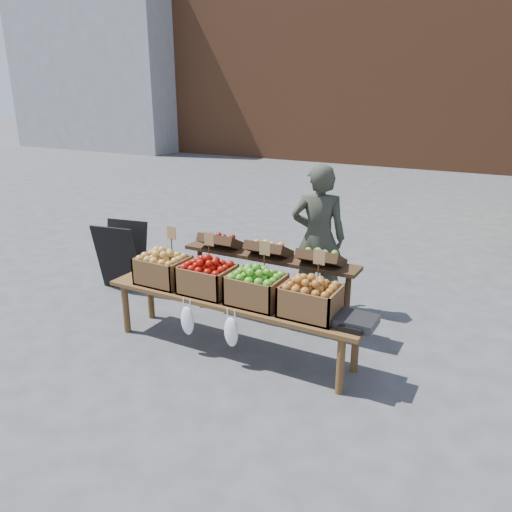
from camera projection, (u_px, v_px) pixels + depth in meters
The scene contains 12 objects.
ground at pixel (194, 335), 5.33m from camera, with size 80.00×80.00×0.00m, color #48484B.
brick_building at pixel (456, 8), 16.22m from camera, with size 24.00×4.00×10.00m, color brown.
grey_building at pixel (100, 64), 21.39m from camera, with size 8.00×3.00×7.00m, color gray.
vendor at pixel (318, 238), 5.74m from camera, with size 0.63×0.41×1.72m, color #313429.
chalkboard_sign at pixel (122, 256), 6.45m from camera, with size 0.59×0.32×0.89m, color black, non-canonical shape.
back_table at pixel (268, 279), 5.44m from camera, with size 2.10×0.44×1.04m, color #362213, non-canonical shape.
display_bench at pixel (232, 324), 4.93m from camera, with size 2.70×0.56×0.57m, color #56391C, non-canonical shape.
crate_golden_apples at pixel (163, 270), 5.17m from camera, with size 0.50×0.40×0.28m, color #A79B37, non-canonical shape.
crate_russet_pears at pixel (207, 279), 4.92m from camera, with size 0.50×0.40×0.28m, color maroon, non-canonical shape.
crate_red_apples at pixel (256, 289), 4.67m from camera, with size 0.50×0.40×0.28m, color #3E8E16, non-canonical shape.
crate_green_apples at pixel (311, 301), 4.42m from camera, with size 0.50×0.40×0.28m, color #A85B1E, non-canonical shape.
weighing_scale at pixel (356, 321), 4.26m from camera, with size 0.34×0.30×0.08m, color black.
Camera 1 is at (2.88, -3.88, 2.49)m, focal length 35.00 mm.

